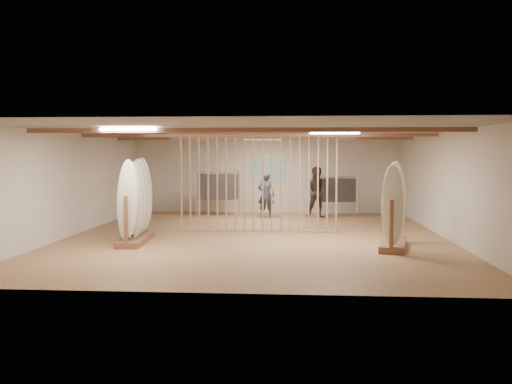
# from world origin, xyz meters

# --- Properties ---
(floor) EXTENTS (12.00, 12.00, 0.00)m
(floor) POSITION_xyz_m (0.00, 0.00, 0.00)
(floor) COLOR #A97C52
(floor) RESTS_ON ground
(ceiling) EXTENTS (12.00, 12.00, 0.00)m
(ceiling) POSITION_xyz_m (0.00, 0.00, 2.80)
(ceiling) COLOR #9B9892
(ceiling) RESTS_ON ground
(wall_back) EXTENTS (12.00, 0.00, 12.00)m
(wall_back) POSITION_xyz_m (0.00, 6.00, 1.40)
(wall_back) COLOR beige
(wall_back) RESTS_ON ground
(wall_front) EXTENTS (12.00, 0.00, 12.00)m
(wall_front) POSITION_xyz_m (0.00, -6.00, 1.40)
(wall_front) COLOR beige
(wall_front) RESTS_ON ground
(wall_left) EXTENTS (0.00, 12.00, 12.00)m
(wall_left) POSITION_xyz_m (-5.00, 0.00, 1.40)
(wall_left) COLOR beige
(wall_left) RESTS_ON ground
(wall_right) EXTENTS (0.00, 12.00, 12.00)m
(wall_right) POSITION_xyz_m (5.00, 0.00, 1.40)
(wall_right) COLOR beige
(wall_right) RESTS_ON ground
(ceiling_slats) EXTENTS (9.50, 6.12, 0.10)m
(ceiling_slats) POSITION_xyz_m (0.00, 0.00, 2.72)
(ceiling_slats) COLOR brown
(ceiling_slats) RESTS_ON ground
(light_panels) EXTENTS (1.20, 0.35, 0.06)m
(light_panels) POSITION_xyz_m (0.00, 0.00, 2.74)
(light_panels) COLOR white
(light_panels) RESTS_ON ground
(bamboo_partition) EXTENTS (4.45, 0.05, 2.78)m
(bamboo_partition) POSITION_xyz_m (0.00, 0.80, 1.40)
(bamboo_partition) COLOR tan
(bamboo_partition) RESTS_ON ground
(poster) EXTENTS (1.40, 0.03, 0.90)m
(poster) POSITION_xyz_m (0.00, 5.98, 1.60)
(poster) COLOR #368CBF
(poster) RESTS_ON ground
(rack_left) EXTENTS (0.73, 2.23, 2.09)m
(rack_left) POSITION_xyz_m (-2.95, -1.13, 0.71)
(rack_left) COLOR brown
(rack_left) RESTS_ON floor
(rack_right) EXTENTS (0.94, 1.81, 2.01)m
(rack_right) POSITION_xyz_m (3.36, -1.60, 0.68)
(rack_right) COLOR brown
(rack_right) RESTS_ON floor
(clothing_rack_a) EXTENTS (1.51, 0.39, 1.61)m
(clothing_rack_a) POSITION_xyz_m (-1.72, 4.78, 1.05)
(clothing_rack_a) COLOR silver
(clothing_rack_a) RESTS_ON floor
(clothing_rack_b) EXTENTS (1.35, 0.51, 1.45)m
(clothing_rack_b) POSITION_xyz_m (2.53, 4.82, 0.94)
(clothing_rack_b) COLOR silver
(clothing_rack_b) RESTS_ON floor
(shopper_a) EXTENTS (0.70, 0.51, 1.81)m
(shopper_a) POSITION_xyz_m (0.04, 4.29, 0.91)
(shopper_a) COLOR #2C2A33
(shopper_a) RESTS_ON floor
(shopper_b) EXTENTS (1.01, 0.81, 2.01)m
(shopper_b) POSITION_xyz_m (1.83, 4.48, 1.01)
(shopper_b) COLOR #312A26
(shopper_b) RESTS_ON floor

